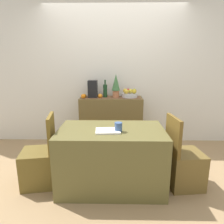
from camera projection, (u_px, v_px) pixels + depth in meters
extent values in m
cube|color=#9E7E58|center=(113.00, 170.00, 2.96)|extent=(6.40, 6.40, 0.02)
cube|color=silver|center=(114.00, 71.00, 3.77)|extent=(6.40, 0.06, 2.70)
cube|color=brown|center=(111.00, 122.00, 3.74)|extent=(1.11, 0.42, 0.90)
cube|color=brown|center=(111.00, 97.00, 3.63)|extent=(1.04, 0.32, 0.01)
cylinder|color=silver|center=(130.00, 95.00, 3.61)|extent=(0.27, 0.27, 0.07)
sphere|color=gold|center=(131.00, 91.00, 3.60)|extent=(0.08, 0.08, 0.08)
sphere|color=gold|center=(126.00, 92.00, 3.54)|extent=(0.08, 0.08, 0.08)
sphere|color=olive|center=(134.00, 91.00, 3.63)|extent=(0.08, 0.08, 0.08)
sphere|color=gold|center=(134.00, 91.00, 3.55)|extent=(0.08, 0.08, 0.08)
sphere|color=gold|center=(125.00, 91.00, 3.64)|extent=(0.08, 0.08, 0.08)
sphere|color=red|center=(128.00, 91.00, 3.68)|extent=(0.07, 0.07, 0.07)
cylinder|color=#183A1D|center=(105.00, 91.00, 3.60)|extent=(0.07, 0.07, 0.23)
cylinder|color=#183A1D|center=(105.00, 82.00, 3.57)|extent=(0.03, 0.03, 0.08)
cube|color=black|center=(93.00, 89.00, 3.60)|extent=(0.16, 0.18, 0.30)
cylinder|color=#B46D48|center=(116.00, 94.00, 3.61)|extent=(0.12, 0.12, 0.13)
cone|color=#3E6D3F|center=(116.00, 82.00, 3.56)|extent=(0.14, 0.14, 0.29)
sphere|color=orange|center=(85.00, 96.00, 3.61)|extent=(0.07, 0.07, 0.07)
sphere|color=orange|center=(100.00, 96.00, 3.56)|extent=(0.08, 0.08, 0.08)
sphere|color=orange|center=(83.00, 96.00, 3.53)|extent=(0.08, 0.08, 0.08)
cube|color=brown|center=(111.00, 158.00, 2.52)|extent=(1.27, 0.75, 0.74)
cube|color=white|center=(108.00, 131.00, 2.34)|extent=(0.29, 0.23, 0.02)
cylinder|color=#3A588F|center=(118.00, 127.00, 2.33)|extent=(0.09, 0.09, 0.11)
cube|color=brown|center=(39.00, 167.00, 2.57)|extent=(0.46, 0.46, 0.45)
cube|color=brown|center=(51.00, 133.00, 2.48)|extent=(0.11, 0.40, 0.45)
cube|color=brown|center=(184.00, 169.00, 2.53)|extent=(0.44, 0.44, 0.45)
cube|color=brown|center=(173.00, 135.00, 2.41)|extent=(0.09, 0.40, 0.45)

